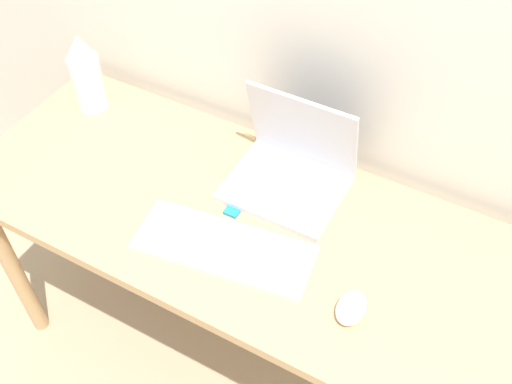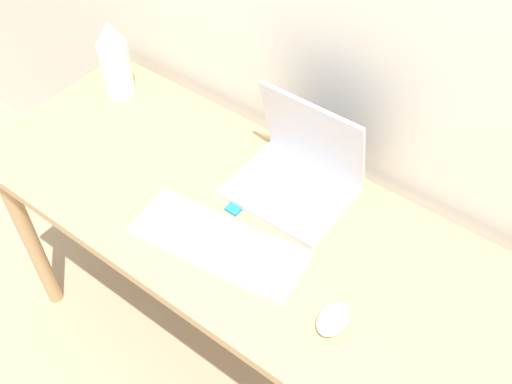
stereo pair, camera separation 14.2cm
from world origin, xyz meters
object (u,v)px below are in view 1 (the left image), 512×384
at_px(keyboard, 224,248).
at_px(vase, 86,73).
at_px(laptop, 291,168).
at_px(mouse, 351,308).
at_px(mp3_player, 236,207).

relative_size(keyboard, vase, 1.85).
height_order(keyboard, vase, vase).
height_order(laptop, mouse, laptop).
distance_m(laptop, mp3_player, 0.17).
distance_m(vase, mp3_player, 0.61).
bearing_deg(mouse, laptop, 135.40).
xyz_separation_m(keyboard, vase, (-0.62, 0.28, 0.11)).
bearing_deg(mp3_player, laptop, 60.57).
height_order(mouse, mp3_player, mouse).
xyz_separation_m(vase, mp3_player, (0.58, -0.15, -0.11)).
bearing_deg(mp3_player, keyboard, -71.53).
xyz_separation_m(laptop, keyboard, (-0.04, -0.28, -0.05)).
height_order(vase, mp3_player, vase).
bearing_deg(keyboard, laptop, 81.98).
height_order(laptop, keyboard, laptop).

